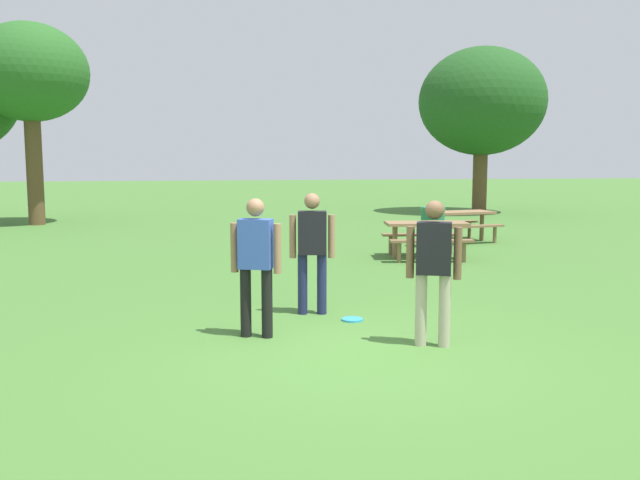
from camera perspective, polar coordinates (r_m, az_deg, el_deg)
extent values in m
plane|color=#447530|center=(7.39, 3.63, -9.55)|extent=(120.00, 120.00, 0.00)
cylinder|color=#B7AD93|center=(7.64, 10.53, -5.93)|extent=(0.13, 0.13, 0.82)
cylinder|color=#B7AD93|center=(7.65, 8.58, -5.88)|extent=(0.13, 0.13, 0.82)
cube|color=black|center=(7.52, 9.66, -0.70)|extent=(0.43, 0.34, 0.58)
sphere|color=brown|center=(7.48, 9.73, 2.53)|extent=(0.21, 0.21, 0.21)
cylinder|color=brown|center=(7.53, 11.63, -1.12)|extent=(0.09, 0.09, 0.58)
cylinder|color=brown|center=(7.54, 7.68, -1.03)|extent=(0.09, 0.09, 0.58)
cylinder|color=black|center=(7.99, -6.33, -5.29)|extent=(0.13, 0.13, 0.82)
cylinder|color=black|center=(7.92, -4.52, -5.38)|extent=(0.13, 0.13, 0.82)
cube|color=#3856B7|center=(7.84, -5.49, -0.33)|extent=(0.43, 0.34, 0.58)
sphere|color=#9E7051|center=(7.79, -5.52, 2.77)|extent=(0.21, 0.21, 0.21)
cylinder|color=#9E7051|center=(7.92, -7.29, -0.64)|extent=(0.09, 0.09, 0.58)
cylinder|color=#9E7051|center=(7.77, -3.64, -0.74)|extent=(0.09, 0.09, 0.58)
cylinder|color=#1E234C|center=(9.09, 0.15, -3.77)|extent=(0.13, 0.13, 0.82)
cylinder|color=#1E234C|center=(9.08, -1.49, -3.77)|extent=(0.13, 0.13, 0.82)
cube|color=black|center=(8.98, -0.68, 0.62)|extent=(0.41, 0.27, 0.58)
sphere|color=#9E7051|center=(8.94, -0.68, 3.33)|extent=(0.21, 0.21, 0.21)
cylinder|color=#9E7051|center=(8.99, 0.98, 0.31)|extent=(0.09, 0.09, 0.58)
cylinder|color=#9E7051|center=(8.99, -2.33, 0.30)|extent=(0.09, 0.09, 0.58)
cylinder|color=#2D9EDB|center=(8.81, 2.76, -6.76)|extent=(0.28, 0.28, 0.03)
cube|color=olive|center=(14.31, 9.02, 1.39)|extent=(1.78, 0.97, 0.06)
cube|color=olive|center=(13.77, 9.48, -0.08)|extent=(1.72, 0.47, 0.05)
cube|color=olive|center=(14.90, 8.56, 0.46)|extent=(1.72, 0.47, 0.05)
cylinder|color=olive|center=(14.23, 6.38, -0.15)|extent=(0.11, 0.11, 0.71)
cylinder|color=olive|center=(13.68, 6.74, -1.07)|extent=(0.09, 0.09, 0.41)
cylinder|color=olive|center=(14.82, 6.03, -0.45)|extent=(0.09, 0.09, 0.41)
cylinder|color=olive|center=(14.49, 11.56, -0.12)|extent=(0.11, 0.11, 0.71)
cylinder|color=olive|center=(13.96, 12.12, -1.02)|extent=(0.09, 0.09, 0.41)
cylinder|color=olive|center=(15.07, 11.02, -0.41)|extent=(0.09, 0.09, 0.41)
cube|color=olive|center=(17.41, 11.80, 2.30)|extent=(1.81, 1.04, 0.06)
cube|color=olive|center=(16.95, 12.80, 1.13)|extent=(1.72, 0.55, 0.05)
cube|color=olive|center=(17.93, 10.81, 1.49)|extent=(1.72, 0.55, 0.05)
cylinder|color=olive|center=(17.11, 9.88, 0.97)|extent=(0.11, 0.11, 0.71)
cylinder|color=olive|center=(16.63, 10.86, 0.27)|extent=(0.09, 0.09, 0.41)
cylinder|color=olive|center=(17.63, 8.94, 0.68)|extent=(0.09, 0.09, 0.41)
cylinder|color=olive|center=(17.80, 13.59, 1.11)|extent=(0.11, 0.11, 0.71)
cylinder|color=olive|center=(17.34, 14.63, 0.44)|extent=(0.09, 0.09, 0.41)
cylinder|color=olive|center=(18.30, 12.58, 0.82)|extent=(0.09, 0.09, 0.41)
cylinder|color=#237047|center=(16.21, 9.54, 0.99)|extent=(0.56, 0.56, 0.90)
cylinder|color=#2E8657|center=(16.17, 9.57, 2.68)|extent=(0.59, 0.59, 0.06)
cylinder|color=brown|center=(23.23, -23.10, 5.87)|extent=(0.50, 0.50, 3.80)
ellipsoid|color=#286023|center=(23.39, -23.45, 12.96)|extent=(3.60, 3.60, 3.06)
cylinder|color=brown|center=(26.94, 13.44, 5.41)|extent=(0.55, 0.55, 2.96)
ellipsoid|color=#21511E|center=(27.02, 13.61, 11.38)|extent=(4.84, 4.84, 4.12)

